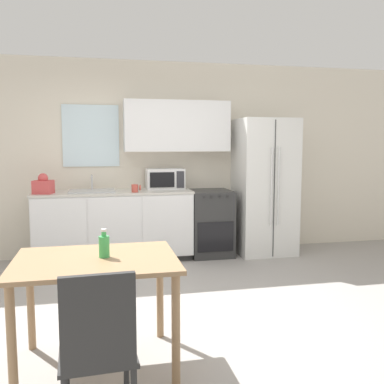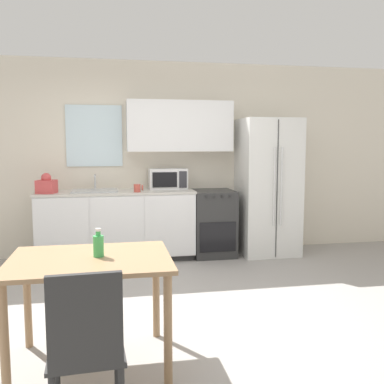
% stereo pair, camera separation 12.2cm
% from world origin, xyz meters
% --- Properties ---
extents(ground_plane, '(12.00, 12.00, 0.00)m').
position_xyz_m(ground_plane, '(0.00, 0.00, 0.00)').
color(ground_plane, gray).
extents(wall_back, '(12.00, 0.38, 2.70)m').
position_xyz_m(wall_back, '(0.05, 2.18, 1.42)').
color(wall_back, beige).
rests_on(wall_back, ground_plane).
extents(kitchen_counter, '(2.07, 0.63, 0.93)m').
position_xyz_m(kitchen_counter, '(-0.50, 1.87, 0.47)').
color(kitchen_counter, '#333333').
rests_on(kitchen_counter, ground_plane).
extents(oven_range, '(0.58, 0.63, 0.91)m').
position_xyz_m(oven_range, '(0.83, 1.87, 0.46)').
color(oven_range, '#2D2D2D').
rests_on(oven_range, ground_plane).
extents(refrigerator, '(0.79, 0.73, 1.91)m').
position_xyz_m(refrigerator, '(1.61, 1.83, 0.95)').
color(refrigerator, silver).
rests_on(refrigerator, ground_plane).
extents(kitchen_sink, '(0.59, 0.42, 0.21)m').
position_xyz_m(kitchen_sink, '(-0.77, 1.88, 0.95)').
color(kitchen_sink, '#B7BABC').
rests_on(kitchen_sink, kitchen_counter).
extents(microwave, '(0.52, 0.31, 0.28)m').
position_xyz_m(microwave, '(0.21, 1.99, 1.08)').
color(microwave, silver).
rests_on(microwave, kitchen_counter).
extents(coffee_mug, '(0.12, 0.09, 0.10)m').
position_xyz_m(coffee_mug, '(-0.22, 1.69, 0.99)').
color(coffee_mug, '#BF4C3F').
rests_on(coffee_mug, kitchen_counter).
extents(grocery_bag_0, '(0.27, 0.24, 0.26)m').
position_xyz_m(grocery_bag_0, '(-1.37, 1.77, 1.04)').
color(grocery_bag_0, '#D14C4C').
rests_on(grocery_bag_0, kitchen_counter).
extents(dining_table, '(1.11, 0.84, 0.77)m').
position_xyz_m(dining_table, '(-0.72, -0.91, 0.66)').
color(dining_table, '#997551').
rests_on(dining_table, ground_plane).
extents(dining_chair_near, '(0.42, 0.42, 0.93)m').
position_xyz_m(dining_chair_near, '(-0.70, -1.71, 0.54)').
color(dining_chair_near, '#282828').
rests_on(dining_chair_near, ground_plane).
extents(drink_bottle, '(0.07, 0.07, 0.20)m').
position_xyz_m(drink_bottle, '(-0.66, -0.89, 0.86)').
color(drink_bottle, '#3FB259').
rests_on(drink_bottle, dining_table).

